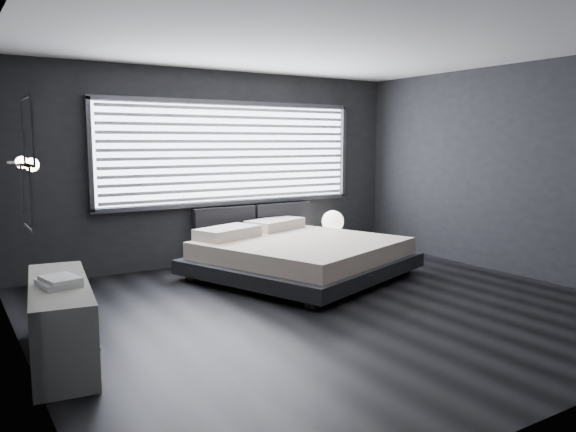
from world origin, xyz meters
TOP-DOWN VIEW (x-y plane):
  - room at (0.00, 0.00)m, footprint 6.04×6.00m
  - window at (0.20, 2.70)m, footprint 4.14×0.09m
  - headboard at (0.52, 2.64)m, footprint 1.96×0.16m
  - sconce_near at (-2.88, 0.05)m, footprint 0.18×0.11m
  - sconce_far at (-2.88, 0.65)m, footprint 0.18×0.11m
  - wall_art_upper at (-2.98, -0.55)m, footprint 0.01×0.48m
  - wall_art_lower at (-2.98, -0.30)m, footprint 0.01×0.48m
  - bed at (0.50, 1.37)m, footprint 3.11×3.04m
  - nightstand at (1.74, 2.29)m, footprint 0.63×0.53m
  - orb_lamp at (1.72, 2.26)m, footprint 0.35×0.35m
  - dresser at (-2.74, -0.02)m, footprint 0.67×1.66m
  - book_stack at (-2.76, -0.13)m, footprint 0.32×0.40m

SIDE VIEW (x-z plane):
  - nightstand at x=1.74m, z-range 0.00..0.36m
  - bed at x=0.50m, z-range -0.02..0.61m
  - dresser at x=-2.74m, z-range 0.00..0.65m
  - orb_lamp at x=1.72m, z-range 0.36..0.71m
  - headboard at x=0.52m, z-range 0.31..0.83m
  - book_stack at x=-2.76m, z-range 0.64..0.72m
  - wall_art_lower at x=-2.98m, z-range 1.14..1.62m
  - room at x=0.00m, z-range 0.00..2.80m
  - sconce_near at x=-2.88m, z-range 1.55..1.66m
  - sconce_far at x=-2.88m, z-range 1.55..1.66m
  - window at x=0.20m, z-range 0.85..2.37m
  - wall_art_upper at x=-2.98m, z-range 1.61..2.09m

